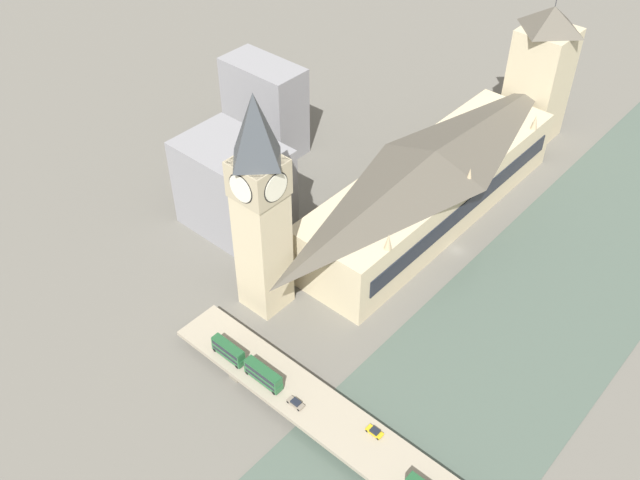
# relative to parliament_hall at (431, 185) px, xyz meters

# --- Properties ---
(ground_plane) EXTENTS (600.00, 600.00, 0.00)m
(ground_plane) POSITION_rel_parliament_hall_xyz_m (-16.39, 8.00, -12.55)
(ground_plane) COLOR #605E56
(river_water) EXTENTS (51.01, 360.00, 0.30)m
(river_water) POSITION_rel_parliament_hall_xyz_m (-47.90, 8.00, -12.40)
(river_water) COLOR #47564C
(river_water) RESTS_ON ground_plane
(parliament_hall) EXTENTS (27.25, 104.24, 25.26)m
(parliament_hall) POSITION_rel_parliament_hall_xyz_m (0.00, 0.00, 0.00)
(parliament_hall) COLOR #C1B28E
(parliament_hall) RESTS_ON ground_plane
(clock_tower) EXTENTS (12.42, 12.42, 66.52)m
(clock_tower) POSITION_rel_parliament_hall_xyz_m (12.38, 61.73, 22.57)
(clock_tower) COLOR #C1B28E
(clock_tower) RESTS_ON ground_plane
(victoria_tower) EXTENTS (17.89, 17.89, 53.75)m
(victoria_tower) POSITION_rel_parliament_hall_xyz_m (0.06, -65.07, 12.33)
(victoria_tower) COLOR #C1B28E
(victoria_tower) RESTS_ON ground_plane
(road_bridge) EXTENTS (134.02, 13.16, 4.21)m
(road_bridge) POSITION_rel_parliament_hall_xyz_m (-47.90, 81.92, -9.20)
(road_bridge) COLOR gray
(road_bridge) RESTS_ON ground_plane
(double_decker_bus_lead) EXTENTS (11.01, 2.65, 4.98)m
(double_decker_bus_lead) POSITION_rel_parliament_hall_xyz_m (-9.57, 84.79, -5.61)
(double_decker_bus_lead) COLOR #235B33
(double_decker_bus_lead) RESTS_ON road_bridge
(double_decker_bus_rear) EXTENTS (10.04, 2.52, 4.91)m
(double_decker_bus_rear) POSITION_rel_parliament_hall_xyz_m (2.47, 85.20, -5.64)
(double_decker_bus_rear) COLOR #235B33
(double_decker_bus_rear) RESTS_ON road_bridge
(car_southbound_lead) EXTENTS (4.15, 1.93, 1.27)m
(car_southbound_lead) POSITION_rel_parliament_hall_xyz_m (-39.31, 78.47, -7.70)
(car_southbound_lead) COLOR gold
(car_southbound_lead) RESTS_ON road_bridge
(car_southbound_tail) EXTENTS (4.43, 1.91, 1.40)m
(car_southbound_tail) POSITION_rel_parliament_hall_xyz_m (-20.21, 84.70, -7.63)
(car_southbound_tail) COLOR slate
(car_southbound_tail) RESTS_ON road_bridge
(city_block_west) EXTENTS (29.42, 14.95, 32.75)m
(city_block_west) POSITION_rel_parliament_hall_xyz_m (68.47, 4.79, 3.83)
(city_block_west) COLOR gray
(city_block_west) RESTS_ON ground_plane
(city_block_center) EXTENTS (32.39, 22.88, 29.87)m
(city_block_center) POSITION_rel_parliament_hall_xyz_m (43.04, 43.89, 2.39)
(city_block_center) COLOR gray
(city_block_center) RESTS_ON ground_plane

